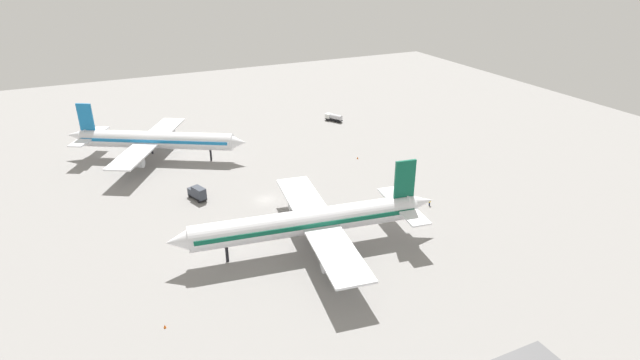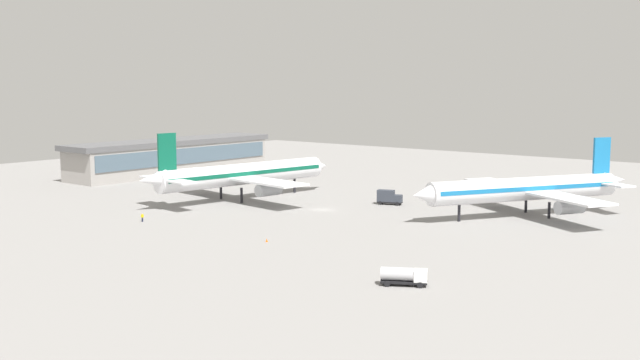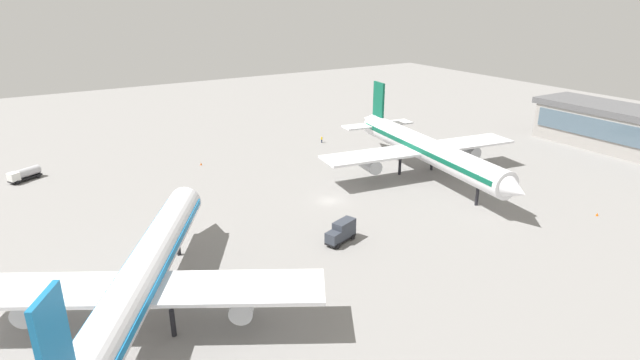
{
  "view_description": "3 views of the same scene",
  "coord_description": "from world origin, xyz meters",
  "views": [
    {
      "loc": [
        -34.11,
        -103.44,
        55.15
      ],
      "look_at": [
        13.92,
        -0.76,
        2.85
      ],
      "focal_mm": 28.33,
      "sensor_mm": 36.0,
      "label": 1
    },
    {
      "loc": [
        127.02,
        101.45,
        27.38
      ],
      "look_at": [
        -2.01,
        -2.44,
        6.11
      ],
      "focal_mm": 42.49,
      "sensor_mm": 36.0,
      "label": 2
    },
    {
      "loc": [
        -73.04,
        46.7,
        36.11
      ],
      "look_at": [
        3.56,
        -0.06,
        2.95
      ],
      "focal_mm": 28.48,
      "sensor_mm": 36.0,
      "label": 3
    }
  ],
  "objects": [
    {
      "name": "safety_cone_mid_apron",
      "position": [
        32.48,
        13.43,
        0.3
      ],
      "size": [
        0.44,
        0.44,
        0.6
      ],
      "primitive_type": "cone",
      "color": "#EA590C",
      "rests_on": "ground"
    },
    {
      "name": "fuel_truck",
      "position": [
        41.75,
        47.44,
        1.39
      ],
      "size": [
        4.76,
        6.42,
        2.5
      ],
      "rotation": [
        0.0,
        0.0,
        2.09
      ],
      "color": "black",
      "rests_on": "ground"
    },
    {
      "name": "terminal_building",
      "position": [
        -23.83,
        -77.94,
        5.28
      ],
      "size": [
        70.44,
        14.64,
        10.36
      ],
      "color": "#9E9993",
      "rests_on": "ground"
    },
    {
      "name": "airplane_taxiing",
      "position": [
        -19.67,
        37.89,
        5.77
      ],
      "size": [
        47.14,
        39.45,
        15.86
      ],
      "rotation": [
        0.0,
        0.0,
        5.76
      ],
      "color": "white",
      "rests_on": "ground"
    },
    {
      "name": "airplane_at_gate",
      "position": [
        0.92,
        -23.91,
        6.05
      ],
      "size": [
        54.59,
        44.12,
        16.63
      ],
      "rotation": [
        0.0,
        0.0,
        3.0
      ],
      "color": "white",
      "rests_on": "ground"
    },
    {
      "name": "ground",
      "position": [
        0.0,
        0.0,
        0.0
      ],
      "size": [
        288.0,
        288.0,
        0.0
      ],
      "primitive_type": "plane",
      "color": "gray"
    },
    {
      "name": "safety_cone_near_gate",
      "position": [
        -29.77,
        -35.74,
        0.3
      ],
      "size": [
        0.44,
        0.44,
        0.6
      ],
      "primitive_type": "cone",
      "color": "#EA590C",
      "rests_on": "ground"
    },
    {
      "name": "catering_truck",
      "position": [
        -14.8,
        7.29,
        1.7
      ],
      "size": [
        3.68,
        5.91,
        3.3
      ],
      "rotation": [
        0.0,
        0.0,
        1.92
      ],
      "color": "black",
      "rests_on": "ground"
    },
    {
      "name": "ground_crew_worker",
      "position": [
        33.78,
        -19.03,
        0.85
      ],
      "size": [
        0.56,
        0.47,
        1.67
      ],
      "rotation": [
        0.0,
        0.0,
        1.28
      ],
      "color": "#1E2338",
      "rests_on": "ground"
    }
  ]
}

